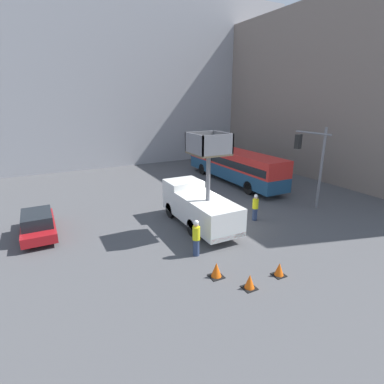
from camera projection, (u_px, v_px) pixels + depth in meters
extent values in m
plane|color=#4C4C4F|center=(213.00, 219.00, 19.59)|extent=(120.00, 120.00, 0.00)
cube|color=#9E9EA3|center=(114.00, 80.00, 36.80)|extent=(44.00, 10.00, 19.47)
cube|color=gray|center=(349.00, 93.00, 30.14)|extent=(10.00, 28.00, 16.27)
cube|color=silver|center=(184.00, 195.00, 19.95)|extent=(2.22, 1.91, 1.96)
cube|color=silver|center=(208.00, 213.00, 17.32)|extent=(2.22, 4.46, 1.56)
cube|color=red|center=(228.00, 237.00, 15.66)|extent=(2.17, 0.10, 0.24)
cylinder|color=black|center=(171.00, 210.00, 19.81)|extent=(0.30, 1.01, 1.01)
cylinder|color=black|center=(196.00, 205.00, 20.65)|extent=(0.30, 1.01, 1.01)
cylinder|color=black|center=(193.00, 228.00, 17.11)|extent=(0.30, 1.01, 1.01)
cylinder|color=black|center=(221.00, 221.00, 17.96)|extent=(0.30, 1.01, 1.01)
cylinder|color=slate|center=(208.00, 178.00, 16.69)|extent=(0.24, 0.24, 2.65)
cube|color=brown|center=(209.00, 153.00, 16.28)|extent=(1.88, 2.00, 0.10)
cube|color=slate|center=(194.00, 144.00, 15.71)|extent=(0.08, 2.00, 1.05)
cube|color=slate|center=(223.00, 142.00, 16.50)|extent=(0.08, 2.00, 1.05)
cube|color=slate|center=(200.00, 141.00, 16.92)|extent=(1.88, 0.08, 1.05)
cube|color=slate|center=(218.00, 145.00, 15.30)|extent=(1.88, 0.08, 1.05)
cube|color=navy|center=(233.00, 171.00, 28.17)|extent=(2.43, 12.47, 1.13)
cube|color=red|center=(233.00, 158.00, 27.80)|extent=(2.43, 12.47, 1.38)
cube|color=black|center=(233.00, 160.00, 27.86)|extent=(2.45, 11.97, 0.61)
cylinder|color=black|center=(203.00, 169.00, 31.12)|extent=(0.30, 1.11, 1.11)
cylinder|color=black|center=(220.00, 167.00, 32.06)|extent=(0.30, 1.11, 1.11)
cylinder|color=black|center=(249.00, 188.00, 24.57)|extent=(0.30, 1.11, 1.11)
cylinder|color=black|center=(269.00, 184.00, 25.51)|extent=(0.30, 1.11, 1.11)
cylinder|color=slate|center=(321.00, 170.00, 20.68)|extent=(0.18, 0.18, 5.73)
cylinder|color=slate|center=(313.00, 133.00, 19.27)|extent=(0.29, 2.64, 0.13)
cube|color=black|center=(298.00, 142.00, 18.75)|extent=(0.34, 0.34, 0.90)
sphere|color=red|center=(299.00, 137.00, 18.68)|extent=(0.20, 0.20, 0.20)
cylinder|color=navy|center=(196.00, 247.00, 14.97)|extent=(0.32, 0.32, 0.87)
cylinder|color=yellow|center=(196.00, 233.00, 14.74)|extent=(0.38, 0.38, 0.69)
sphere|color=tan|center=(196.00, 225.00, 14.60)|extent=(0.24, 0.24, 0.24)
sphere|color=white|center=(196.00, 223.00, 14.57)|extent=(0.25, 0.25, 0.25)
cylinder|color=navy|center=(255.00, 214.00, 19.37)|extent=(0.32, 0.32, 0.80)
cylinder|color=yellow|center=(255.00, 204.00, 19.16)|extent=(0.38, 0.38, 0.63)
sphere|color=tan|center=(256.00, 197.00, 19.03)|extent=(0.22, 0.22, 0.22)
sphere|color=white|center=(256.00, 196.00, 19.00)|extent=(0.23, 0.23, 0.23)
cube|color=black|center=(216.00, 276.00, 13.27)|extent=(0.61, 0.61, 0.03)
cone|color=#F25B0F|center=(216.00, 270.00, 13.17)|extent=(0.49, 0.49, 0.69)
cube|color=black|center=(279.00, 275.00, 13.37)|extent=(0.54, 0.54, 0.03)
cone|color=#F25B0F|center=(279.00, 269.00, 13.28)|extent=(0.43, 0.43, 0.62)
cube|color=black|center=(249.00, 288.00, 12.47)|extent=(0.56, 0.56, 0.03)
cone|color=#F25B0F|center=(250.00, 282.00, 12.38)|extent=(0.45, 0.45, 0.64)
cube|color=maroon|center=(38.00, 227.00, 17.17)|extent=(1.76, 4.37, 0.52)
cube|color=black|center=(37.00, 218.00, 16.81)|extent=(1.55, 2.40, 0.65)
cylinder|color=black|center=(24.00, 224.00, 18.05)|extent=(0.22, 0.64, 0.64)
cylinder|color=black|center=(52.00, 220.00, 18.72)|extent=(0.22, 0.64, 0.64)
cylinder|color=black|center=(24.00, 242.00, 15.75)|extent=(0.22, 0.64, 0.64)
cylinder|color=black|center=(55.00, 236.00, 16.42)|extent=(0.22, 0.64, 0.64)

